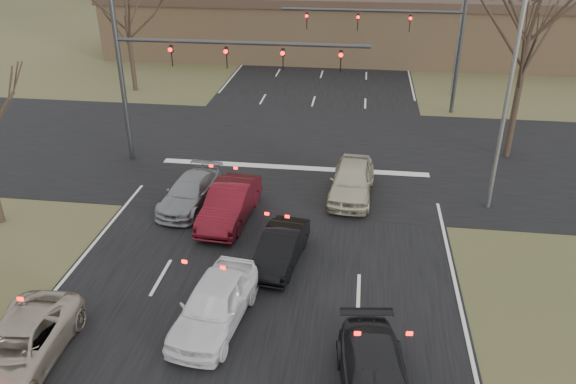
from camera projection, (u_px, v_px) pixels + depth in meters
The scene contains 15 objects.
ground at pixel (240, 345), 16.91m from camera, with size 360.00×360.00×0.00m, color #424525.
road_main at pixel (340, 13), 69.93m from camera, with size 14.00×300.00×0.02m, color black.
road_cross at pixel (298, 153), 30.16m from camera, with size 200.00×14.00×0.02m, color black.
building at pixel (352, 24), 49.05m from camera, with size 42.40×10.40×5.30m.
mast_arm_near at pixel (185, 65), 26.72m from camera, with size 12.12×0.24×8.00m.
mast_arm_far at pixel (414, 32), 34.23m from camera, with size 11.12×0.24×8.00m.
streetlight_right_near at pixel (506, 83), 22.17m from camera, with size 2.34×0.25×10.00m.
streetlight_right_far at pixel (459, 12), 37.14m from camera, with size 2.34×0.25×10.00m.
car_silver_suv at pixel (17, 348), 15.85m from camera, with size 2.21×4.79×1.33m, color #A99C89.
car_white_sedan at pixel (214, 304), 17.45m from camera, with size 1.79×4.46×1.52m, color white.
car_black_hatch at pixel (281, 248), 20.57m from camera, with size 1.34×3.84×1.27m, color black.
car_charcoal_sedan at pixel (375, 381), 14.76m from camera, with size 1.85×4.55×1.32m, color black.
car_grey_ahead at pixel (190, 192), 24.58m from camera, with size 1.78×4.39×1.27m, color gray.
car_red_ahead at pixel (230, 204), 23.37m from camera, with size 1.61×4.61×1.52m, color #500B14.
car_silver_ahead at pixel (352, 180), 25.30m from camera, with size 1.86×4.63×1.58m, color #BEB89A.
Camera 1 is at (3.17, -12.68, 11.77)m, focal length 35.00 mm.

